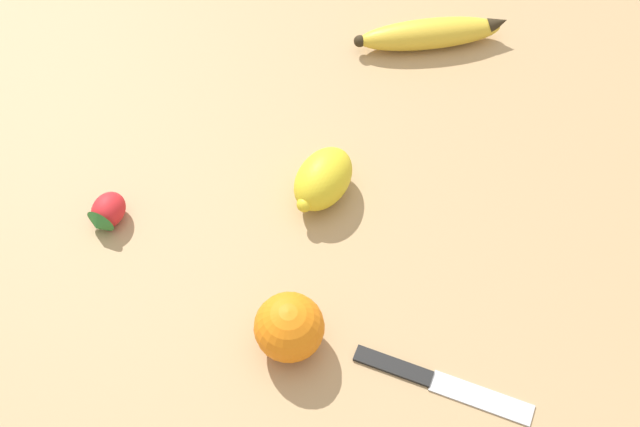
% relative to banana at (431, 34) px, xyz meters
% --- Properties ---
extents(ground_plane, '(3.00, 3.00, 0.00)m').
position_rel_banana_xyz_m(ground_plane, '(0.07, -0.18, -0.02)').
color(ground_plane, tan).
extents(banana, '(0.15, 0.16, 0.04)m').
position_rel_banana_xyz_m(banana, '(0.00, 0.00, 0.00)').
color(banana, gold).
rests_on(banana, ground_plane).
extents(orange, '(0.07, 0.07, 0.07)m').
position_rel_banana_xyz_m(orange, '(0.13, -0.41, 0.02)').
color(orange, orange).
rests_on(orange, ground_plane).
extents(strawberry, '(0.04, 0.05, 0.03)m').
position_rel_banana_xyz_m(strawberry, '(-0.11, -0.43, -0.00)').
color(strawberry, red).
rests_on(strawberry, ground_plane).
extents(lemon, '(0.07, 0.09, 0.06)m').
position_rel_banana_xyz_m(lemon, '(0.04, -0.25, 0.01)').
color(lemon, yellow).
rests_on(lemon, ground_plane).
extents(paring_knife, '(0.18, 0.07, 0.01)m').
position_rel_banana_xyz_m(paring_knife, '(0.26, -0.35, -0.02)').
color(paring_knife, silver).
rests_on(paring_knife, ground_plane).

